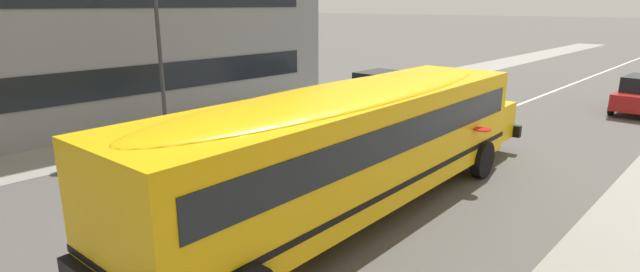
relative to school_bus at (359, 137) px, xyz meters
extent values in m
plane|color=#54514F|center=(-1.59, 1.98, -1.78)|extent=(400.00, 400.00, 0.00)
cube|color=gray|center=(-1.59, 9.52, -1.78)|extent=(120.00, 3.00, 0.01)
cube|color=silver|center=(-1.59, 1.98, -1.78)|extent=(110.00, 0.16, 0.01)
cube|color=yellow|center=(-0.26, -0.01, -0.12)|extent=(11.55, 3.00, 2.29)
cube|color=yellow|center=(6.30, 0.22, -0.69)|extent=(1.74, 2.25, 1.15)
cube|color=black|center=(7.14, 0.25, -1.08)|extent=(0.30, 2.61, 0.38)
cube|color=black|center=(-0.26, -0.01, 0.30)|extent=(10.87, 3.02, 0.67)
cube|color=black|center=(-0.26, -0.01, -0.79)|extent=(11.57, 3.03, 0.13)
ellipsoid|color=yellow|center=(-0.26, -0.01, 1.03)|extent=(11.09, 2.78, 0.38)
cylinder|color=red|center=(3.46, -1.37, -0.23)|extent=(0.47, 0.47, 0.03)
cylinder|color=black|center=(4.05, 1.44, -1.26)|extent=(1.05, 0.33, 1.04)
cylinder|color=black|center=(4.14, -1.16, -1.26)|extent=(1.05, 0.33, 1.04)
cylinder|color=black|center=(-4.66, 1.14, -1.26)|extent=(1.05, 0.33, 1.04)
cube|color=black|center=(10.56, 6.89, -1.13)|extent=(3.95, 1.82, 0.70)
cube|color=black|center=(10.41, 6.88, -0.46)|extent=(2.25, 1.63, 0.64)
cylinder|color=black|center=(11.84, 7.78, -1.48)|extent=(0.61, 0.20, 0.60)
cylinder|color=black|center=(11.89, 6.08, -1.48)|extent=(0.61, 0.20, 0.60)
cylinder|color=black|center=(9.24, 7.69, -1.48)|extent=(0.61, 0.20, 0.60)
cylinder|color=black|center=(9.29, 5.99, -1.48)|extent=(0.61, 0.20, 0.60)
cylinder|color=black|center=(15.58, -1.90, -1.48)|extent=(0.61, 0.20, 0.60)
cylinder|color=black|center=(18.18, -1.99, -1.48)|extent=(0.61, 0.20, 0.60)
cylinder|color=#38383D|center=(0.27, 8.82, 1.47)|extent=(0.14, 0.14, 6.50)
cube|color=black|center=(0.45, 11.00, 0.14)|extent=(17.22, 0.04, 1.10)
camera|label=1|loc=(-8.55, -6.57, 2.93)|focal=27.54mm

